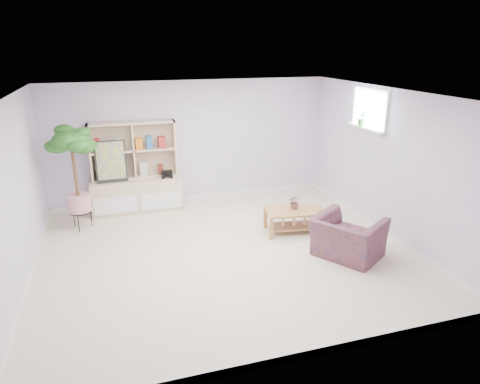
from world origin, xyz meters
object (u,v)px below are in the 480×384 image
object	(u,v)px
floor_tree	(76,179)
armchair	(348,235)
storage_unit	(135,168)
coffee_table	(295,221)

from	to	relation	value
floor_tree	armchair	size ratio (longest dim) A/B	1.88
storage_unit	coffee_table	world-z (taller)	storage_unit
coffee_table	floor_tree	world-z (taller)	floor_tree
armchair	storage_unit	bearing A→B (deg)	11.60
storage_unit	floor_tree	size ratio (longest dim) A/B	0.94
armchair	coffee_table	bearing A→B (deg)	-13.25
storage_unit	coffee_table	bearing A→B (deg)	-36.48
storage_unit	coffee_table	size ratio (longest dim) A/B	1.72
storage_unit	armchair	world-z (taller)	storage_unit
floor_tree	armchair	distance (m)	4.50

